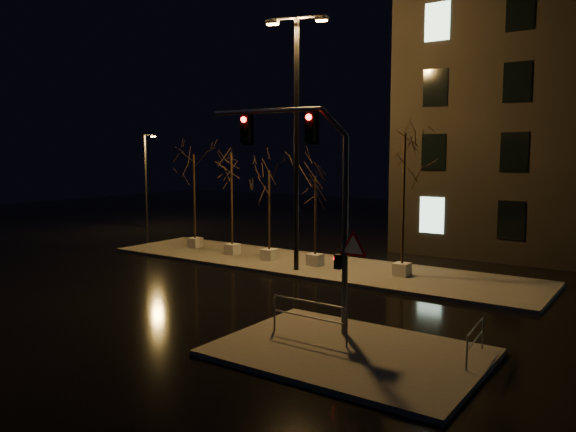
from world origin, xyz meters
The scene contains 13 objects.
ground centered at (0.00, 0.00, 0.00)m, with size 90.00×90.00×0.00m, color black.
median centered at (0.00, 6.00, 0.07)m, with size 22.00×5.00×0.15m, color #4B4843.
sidewalk_corner centered at (7.50, -3.50, 0.07)m, with size 7.00×5.00×0.15m, color #4B4843.
tree_0 centered at (-7.67, 6.27, 4.24)m, with size 1.80×1.80×5.39m.
tree_1 centered at (-4.52, 5.79, 4.30)m, with size 1.80×1.80×5.47m.
tree_2 centered at (-1.97, 5.62, 3.63)m, with size 1.80×1.80×4.58m.
tree_3 centered at (0.65, 5.73, 3.45)m, with size 1.80×1.80×4.35m.
tree_4 centered at (4.92, 6.01, 4.92)m, with size 1.80×1.80×6.29m.
traffic_signal_mast centered at (5.62, -2.40, 4.51)m, with size 5.43×0.53×6.64m.
streetlight_main centered at (0.46, 4.42, 6.62)m, with size 2.76×1.12×11.22m.
streetlight_far centered at (-17.50, 11.41, 3.77)m, with size 1.35×0.34×6.85m.
guard_rail_a centered at (6.09, -3.31, 0.86)m, with size 2.54×0.10×1.09m.
guard_rail_b centered at (10.50, -2.25, 0.72)m, with size 0.17×1.85×0.88m.
Camera 1 is at (14.51, -16.49, 5.42)m, focal length 35.00 mm.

